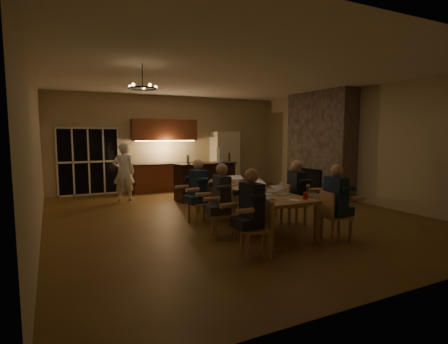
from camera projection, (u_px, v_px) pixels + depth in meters
floor at (232, 215)px, 8.23m from camera, size 9.00×9.00×0.00m
back_wall at (171, 143)px, 12.08m from camera, size 8.00×0.04×3.20m
left_wall at (34, 151)px, 6.27m from camera, size 0.04×9.00×3.20m
right_wall at (358, 145)px, 9.85m from camera, size 0.04×9.00×3.20m
ceiling at (232, 76)px, 7.89m from camera, size 8.00×9.00×0.04m
french_doors at (89, 162)px, 10.90m from camera, size 1.86×0.08×2.10m
fireplace at (320, 144)px, 10.77m from camera, size 0.58×2.50×3.20m
kitchenette at (166, 155)px, 11.71m from camera, size 2.24×0.68×2.40m
refrigerator at (225, 159)px, 12.66m from camera, size 0.90×0.68×2.00m
dining_table at (248, 208)px, 7.33m from camera, size 1.10×3.24×0.75m
bar_island at (205, 181)px, 10.23m from camera, size 1.89×0.85×1.08m
chair_left_near at (256, 228)px, 5.46m from camera, size 0.55×0.55×0.89m
chair_left_mid at (224, 214)px, 6.44m from camera, size 0.56×0.56×0.89m
chair_left_far at (200, 203)px, 7.48m from camera, size 0.48×0.48×0.89m
chair_right_near at (336, 216)px, 6.28m from camera, size 0.52×0.52×0.89m
chair_right_mid at (293, 204)px, 7.31m from camera, size 0.51×0.51×0.89m
chair_right_far at (266, 196)px, 8.27m from camera, size 0.56×0.56×0.89m
person_left_near at (251, 212)px, 5.49m from camera, size 0.62×0.62×1.38m
person_right_near at (336, 202)px, 6.28m from camera, size 0.63×0.63×1.38m
person_left_mid at (222, 201)px, 6.44m from camera, size 0.66×0.66×1.38m
person_right_mid at (296, 193)px, 7.27m from camera, size 0.70×0.70×1.38m
person_left_far at (199, 191)px, 7.47m from camera, size 0.67×0.67×1.38m
standing_person at (124, 172)px, 9.95m from camera, size 0.64×0.45×1.66m
chandelier at (143, 88)px, 6.44m from camera, size 0.52×0.52×0.03m
laptop_a at (264, 193)px, 6.26m from camera, size 0.39×0.36×0.23m
laptop_b at (283, 189)px, 6.70m from camera, size 0.39×0.36×0.23m
laptop_c at (238, 185)px, 7.22m from camera, size 0.35×0.31×0.23m
laptop_d at (260, 184)px, 7.43m from camera, size 0.33×0.30×0.23m
laptop_e at (214, 179)px, 8.19m from camera, size 0.36×0.32×0.23m
laptop_f at (237, 178)px, 8.29m from camera, size 0.35×0.32×0.23m
mug_front at (257, 191)px, 6.81m from camera, size 0.08×0.08×0.10m
mug_mid at (238, 184)px, 7.81m from camera, size 0.07×0.07×0.10m
mug_back at (215, 184)px, 7.82m from camera, size 0.07×0.07×0.10m
redcup_near at (305, 196)px, 6.26m from camera, size 0.08×0.08×0.12m
redcup_mid at (218, 186)px, 7.49m from camera, size 0.08×0.08×0.12m
can_silver at (265, 192)px, 6.70m from camera, size 0.07×0.07×0.12m
can_cola at (215, 180)px, 8.41m from camera, size 0.07×0.07×0.12m
can_right at (258, 184)px, 7.78m from camera, size 0.06×0.06×0.12m
plate_near at (273, 192)px, 6.99m from camera, size 0.27×0.27×0.02m
plate_left at (260, 198)px, 6.32m from camera, size 0.25×0.25×0.02m
plate_far at (249, 184)px, 8.13m from camera, size 0.27×0.27×0.02m
notepad at (295, 200)px, 6.13m from camera, size 0.19×0.23×0.01m
bar_bottle at (188, 159)px, 9.87m from camera, size 0.07×0.07×0.24m
bar_blender at (220, 155)px, 10.47m from camera, size 0.17×0.17×0.44m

